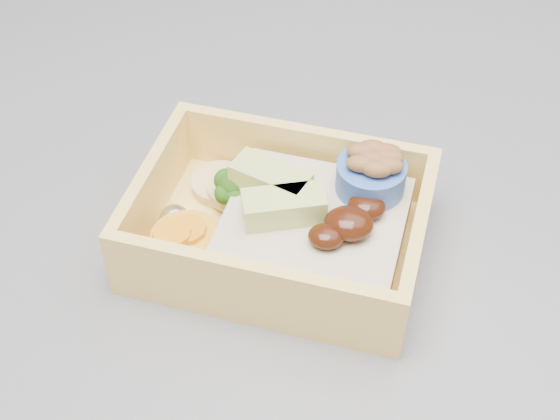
# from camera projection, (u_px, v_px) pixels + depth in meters

# --- Properties ---
(bento_box) EXTENTS (0.19, 0.15, 0.06)m
(bento_box) POSITION_uv_depth(u_px,v_px,m) (290.00, 222.00, 0.48)
(bento_box) COLOR #FFD169
(bento_box) RESTS_ON island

